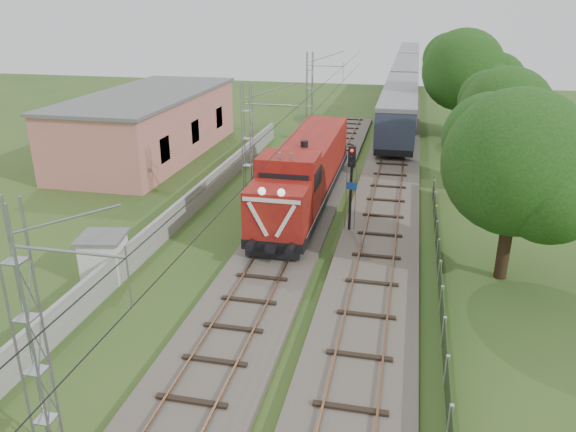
% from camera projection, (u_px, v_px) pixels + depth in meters
% --- Properties ---
extents(ground, '(140.00, 140.00, 0.00)m').
position_uv_depth(ground, '(238.00, 327.00, 22.64)').
color(ground, '#294A1B').
rests_on(ground, ground).
extents(track_main, '(4.20, 70.00, 0.45)m').
position_uv_depth(track_main, '(278.00, 251.00, 28.94)').
color(track_main, '#6B6054').
rests_on(track_main, ground).
extents(track_side, '(4.20, 80.00, 0.45)m').
position_uv_depth(track_side, '(389.00, 182.00, 39.78)').
color(track_side, '#6B6054').
rests_on(track_side, ground).
extents(catenary, '(3.31, 70.00, 8.00)m').
position_uv_depth(catenary, '(249.00, 151.00, 32.69)').
color(catenary, gray).
rests_on(catenary, ground).
extents(boundary_wall, '(0.25, 40.00, 1.50)m').
position_uv_depth(boundary_wall, '(195.00, 200.00, 34.59)').
color(boundary_wall, '#9E9E99').
rests_on(boundary_wall, ground).
extents(station_building, '(8.40, 20.40, 5.22)m').
position_uv_depth(station_building, '(150.00, 124.00, 46.54)').
color(station_building, '#D97675').
rests_on(station_building, ground).
extents(fence, '(0.12, 32.00, 1.20)m').
position_uv_depth(fence, '(441.00, 299.00, 23.55)').
color(fence, black).
rests_on(fence, ground).
extents(locomotive, '(3.14, 17.95, 4.56)m').
position_uv_depth(locomotive, '(306.00, 171.00, 34.93)').
color(locomotive, black).
rests_on(locomotive, ground).
extents(coach_rake, '(3.26, 72.68, 3.77)m').
position_uv_depth(coach_rake, '(406.00, 74.00, 76.81)').
color(coach_rake, black).
rests_on(coach_rake, ground).
extents(signal_post, '(0.57, 0.44, 5.16)m').
position_uv_depth(signal_post, '(351.00, 174.00, 30.16)').
color(signal_post, black).
rests_on(signal_post, ground).
extents(relay_hut, '(2.42, 2.42, 2.14)m').
position_uv_depth(relay_hut, '(104.00, 256.00, 26.28)').
color(relay_hut, silver).
rests_on(relay_hut, ground).
extents(tree_a, '(6.88, 6.55, 8.92)m').
position_uv_depth(tree_a, '(519.00, 164.00, 24.63)').
color(tree_a, '#322014').
rests_on(tree_a, ground).
extents(tree_b, '(6.46, 6.15, 8.37)m').
position_uv_depth(tree_b, '(507.00, 115.00, 36.81)').
color(tree_b, '#322014').
rests_on(tree_b, ground).
extents(tree_c, '(7.72, 7.35, 10.00)m').
position_uv_depth(tree_c, '(464.00, 71.00, 50.79)').
color(tree_c, '#322014').
rests_on(tree_c, ground).
extents(tree_d, '(6.07, 5.78, 7.87)m').
position_uv_depth(tree_d, '(495.00, 85.00, 52.01)').
color(tree_d, '#322014').
rests_on(tree_d, ground).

